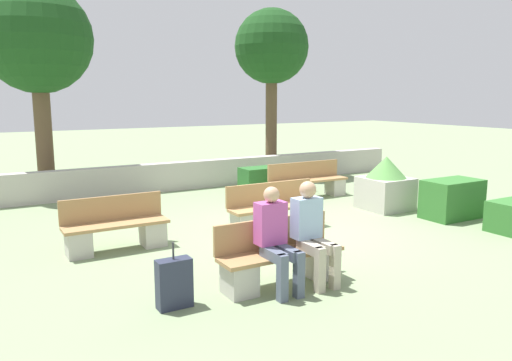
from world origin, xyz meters
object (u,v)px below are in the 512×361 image
Objects in this scene: bench_left_side at (275,212)px; person_seated_woman at (276,235)px; tree_center_left at (272,49)px; person_seated_man at (312,228)px; tree_leftmost at (37,41)px; planter_corner_left at (386,184)px; bench_front at (280,261)px; bench_right_side at (308,184)px; suitcase at (174,283)px; bench_back at (116,231)px.

bench_left_side is 2.96m from person_seated_woman.
person_seated_man is at bearing -118.35° from tree_center_left.
person_seated_woman is 8.92m from tree_leftmost.
planter_corner_left is (2.97, 0.23, 0.22)m from bench_left_side.
bench_front is 1.27× the size of person_seated_man.
planter_corner_left is (0.73, -1.84, 0.22)m from bench_right_side.
tree_center_left is (4.72, 7.87, 3.50)m from bench_front.
planter_corner_left is at bearing 34.35° from person_seated_man.
person_seated_man is 1.92m from suitcase.
tree_leftmost is at bearing 114.99° from bench_left_side.
bench_front is 0.60m from person_seated_man.
bench_left_side is 7.40m from tree_leftmost.
person_seated_man is at bearing -75.31° from tree_leftmost.
tree_leftmost reaches higher than bench_back.
bench_right_side is 1.55× the size of person_seated_woman.
planter_corner_left is 6.23m from tree_center_left.
suitcase is (-5.83, -2.58, -0.26)m from planter_corner_left.
bench_right_side is at bearing 40.88° from suitcase.
tree_center_left reaches higher than bench_right_side.
tree_leftmost is at bearing 104.69° from person_seated_man.
bench_left_side is 1.11× the size of bench_back.
bench_front and bench_left_side have the same top height.
suitcase is 0.16× the size of tree_center_left.
bench_front and bench_right_side have the same top height.
person_seated_man reaches higher than person_seated_woman.
suitcase is (-1.30, 0.14, -0.43)m from person_seated_woman.
planter_corner_left is at bearing 30.53° from bench_front.
tree_leftmost is (-5.40, 3.69, 3.40)m from bench_right_side.
bench_left_side is at bearing -61.29° from tree_leftmost.
tree_center_left is (3.33, 5.53, 3.49)m from bench_left_side.
person_seated_man is 1.70× the size of suitcase.
person_seated_man is 4.81m from planter_corner_left.
bench_back is 3.02m from person_seated_woman.
bench_front is at bearing -62.33° from bench_back.
tree_leftmost is (-0.30, 8.11, 3.44)m from suitcase.
person_seated_woman reaches higher than bench_right_side.
tree_center_left reaches higher than bench_front.
bench_right_side reaches higher than suitcase.
person_seated_man is at bearing -4.17° from suitcase.
tree_leftmost is (-1.76, 8.11, 3.41)m from bench_front.
planter_corner_left is at bearing 30.96° from person_seated_woman.
bench_front is at bearing -124.51° from bench_left_side.
bench_left_side is 2.87m from bench_back.
bench_front is at bearing -149.47° from planter_corner_left.
bench_left_side is (1.40, 2.34, 0.00)m from bench_front.
bench_front is 0.46m from person_seated_woman.
tree_leftmost is 6.49m from tree_center_left.
bench_right_side is 5.03m from tree_center_left.
bench_front is 2.17× the size of suitcase.
person_seated_woman is at bearing -138.66° from bench_front.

